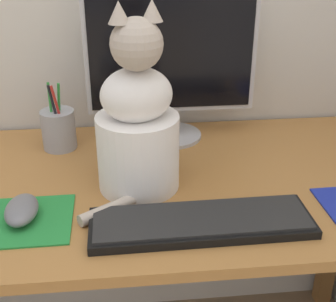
# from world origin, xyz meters

# --- Properties ---
(desk) EXTENTS (1.36, 0.66, 0.72)m
(desk) POSITION_xyz_m (0.00, 0.00, 0.63)
(desk) COLOR #A87038
(desk) RESTS_ON ground_plane
(monitor) EXTENTS (0.45, 0.17, 0.41)m
(monitor) POSITION_xyz_m (0.07, 0.23, 0.94)
(monitor) COLOR #B2B2B7
(monitor) RESTS_ON desk
(keyboard) EXTENTS (0.45, 0.14, 0.02)m
(keyboard) POSITION_xyz_m (0.08, -0.20, 0.74)
(keyboard) COLOR black
(keyboard) RESTS_ON desk
(mousepad_left) EXTENTS (0.20, 0.18, 0.00)m
(mousepad_left) POSITION_xyz_m (-0.28, -0.14, 0.73)
(mousepad_left) COLOR #238438
(mousepad_left) RESTS_ON desk
(computer_mouse_left) EXTENTS (0.07, 0.11, 0.04)m
(computer_mouse_left) POSITION_xyz_m (-0.28, -0.14, 0.75)
(computer_mouse_left) COLOR slate
(computer_mouse_left) RESTS_ON mousepad_left
(cat) EXTENTS (0.24, 0.27, 0.42)m
(cat) POSITION_xyz_m (-0.04, -0.03, 0.88)
(cat) COLOR white
(cat) RESTS_ON desk
(pen_cup) EXTENTS (0.09, 0.09, 0.18)m
(pen_cup) POSITION_xyz_m (-0.24, 0.20, 0.78)
(pen_cup) COLOR #99999E
(pen_cup) RESTS_ON desk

